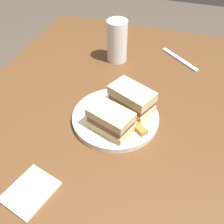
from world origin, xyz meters
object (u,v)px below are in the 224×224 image
at_px(sandwich_half_right, 132,100).
at_px(pint_glass, 117,43).
at_px(napkin, 30,191).
at_px(plate, 116,118).
at_px(fork, 180,59).
at_px(sandwich_half_left, 111,120).

xyz_separation_m(sandwich_half_right, pint_glass, (0.27, 0.13, 0.01)).
bearing_deg(napkin, plate, -22.00).
bearing_deg(fork, pint_glass, -124.29).
height_order(napkin, fork, napkin).
relative_size(sandwich_half_left, pint_glass, 0.88).
relative_size(plate, sandwich_half_left, 1.87).
height_order(sandwich_half_left, pint_glass, pint_glass).
bearing_deg(napkin, fork, -20.76).
distance_m(pint_glass, napkin, 0.59).
xyz_separation_m(sandwich_half_left, fork, (0.43, -0.13, -0.05)).
height_order(sandwich_half_left, napkin, sandwich_half_left).
distance_m(plate, fork, 0.40).
xyz_separation_m(sandwich_half_right, fork, (0.33, -0.10, -0.05)).
bearing_deg(plate, sandwich_half_left, -177.37).
bearing_deg(sandwich_half_right, pint_glass, 25.05).
bearing_deg(plate, fork, -19.81).
distance_m(sandwich_half_left, sandwich_half_right, 0.10).
xyz_separation_m(sandwich_half_left, napkin, (-0.23, 0.12, -0.04)).
relative_size(sandwich_half_right, fork, 0.79).
height_order(plate, sandwich_half_right, sandwich_half_right).
distance_m(sandwich_half_left, fork, 0.45).
xyz_separation_m(sandwich_half_left, sandwich_half_right, (0.09, -0.03, 0.00)).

